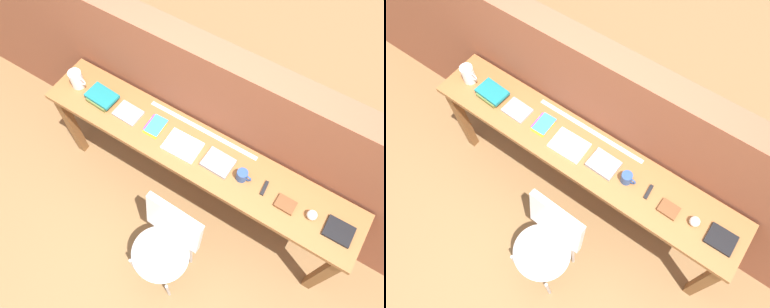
{
  "view_description": "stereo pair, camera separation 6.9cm",
  "coord_description": "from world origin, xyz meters",
  "views": [
    {
      "loc": [
        0.66,
        -0.78,
        3.23
      ],
      "look_at": [
        0.0,
        0.25,
        0.9
      ],
      "focal_mm": 35.0,
      "sensor_mm": 36.0,
      "label": 1
    },
    {
      "loc": [
        0.71,
        -0.74,
        3.23
      ],
      "look_at": [
        0.0,
        0.25,
        0.9
      ],
      "focal_mm": 35.0,
      "sensor_mm": 36.0,
      "label": 2
    }
  ],
  "objects": [
    {
      "name": "magazine_cycling",
      "position": [
        -0.59,
        0.29,
        0.89
      ],
      "size": [
        0.2,
        0.16,
        0.02
      ],
      "primitive_type": "cube",
      "rotation": [
        0.0,
        0.0,
        -0.03
      ],
      "color": "#9E9EA3",
      "rests_on": "sideboard"
    },
    {
      "name": "brick_wall_back",
      "position": [
        0.0,
        0.64,
        0.77
      ],
      "size": [
        6.0,
        0.2,
        1.54
      ],
      "primitive_type": "cube",
      "color": "#935138",
      "rests_on": "ground"
    },
    {
      "name": "pitcher_white",
      "position": [
        -1.08,
        0.3,
        0.96
      ],
      "size": [
        0.14,
        0.1,
        0.18
      ],
      "color": "white",
      "rests_on": "sideboard"
    },
    {
      "name": "chair_white_moulded",
      "position": [
        0.12,
        -0.31,
        0.53
      ],
      "size": [
        0.45,
        0.46,
        0.89
      ],
      "color": "white",
      "rests_on": "ground"
    },
    {
      "name": "book_repair_rightmost",
      "position": [
        1.09,
        0.29,
        0.89
      ],
      "size": [
        0.18,
        0.15,
        0.02
      ],
      "primitive_type": "cube",
      "rotation": [
        0.0,
        0.0,
        0.02
      ],
      "color": "black",
      "rests_on": "sideboard"
    },
    {
      "name": "ground_plane",
      "position": [
        0.0,
        0.0,
        0.0
      ],
      "size": [
        40.0,
        40.0,
        0.0
      ],
      "primitive_type": "plane",
      "color": "olive"
    },
    {
      "name": "multitool_folded",
      "position": [
        0.55,
        0.3,
        0.89
      ],
      "size": [
        0.03,
        0.11,
        0.02
      ],
      "primitive_type": "cube",
      "rotation": [
        0.0,
        0.0,
        0.09
      ],
      "color": "black",
      "rests_on": "sideboard"
    },
    {
      "name": "book_open_centre",
      "position": [
        -0.1,
        0.28,
        0.89
      ],
      "size": [
        0.26,
        0.2,
        0.02
      ],
      "primitive_type": "cube",
      "rotation": [
        0.0,
        0.0,
        0.02
      ],
      "color": "white",
      "rests_on": "sideboard"
    },
    {
      "name": "mug",
      "position": [
        0.38,
        0.28,
        0.92
      ],
      "size": [
        0.11,
        0.08,
        0.09
      ],
      "color": "#2D4C8C",
      "rests_on": "sideboard"
    },
    {
      "name": "ruler_metal_back_edge",
      "position": [
        -0.05,
        0.47,
        0.88
      ],
      "size": [
        0.9,
        0.03,
        0.0
      ],
      "primitive_type": "cube",
      "color": "silver",
      "rests_on": "sideboard"
    },
    {
      "name": "book_grey_hardcover",
      "position": [
        0.19,
        0.29,
        0.89
      ],
      "size": [
        0.21,
        0.17,
        0.03
      ],
      "primitive_type": "cube",
      "rotation": [
        0.0,
        0.0,
        -0.03
      ],
      "color": "#9E9EA3",
      "rests_on": "sideboard"
    },
    {
      "name": "sideboard",
      "position": [
        0.0,
        0.3,
        0.74
      ],
      "size": [
        2.5,
        0.44,
        0.88
      ],
      "color": "#996033",
      "rests_on": "ground"
    },
    {
      "name": "leather_journal_brown",
      "position": [
        0.72,
        0.27,
        0.89
      ],
      "size": [
        0.13,
        0.1,
        0.02
      ],
      "primitive_type": "cube",
      "rotation": [
        0.0,
        0.0,
        -0.01
      ],
      "color": "brown",
      "rests_on": "sideboard"
    },
    {
      "name": "sports_ball_small",
      "position": [
        0.9,
        0.28,
        0.91
      ],
      "size": [
        0.07,
        0.07,
        0.07
      ],
      "primitive_type": "sphere",
      "color": "silver",
      "rests_on": "sideboard"
    },
    {
      "name": "pamphlet_pile_colourful",
      "position": [
        -0.36,
        0.31,
        0.89
      ],
      "size": [
        0.14,
        0.18,
        0.01
      ],
      "color": "orange",
      "rests_on": "sideboard"
    },
    {
      "name": "book_stack_leftmost",
      "position": [
        -0.84,
        0.28,
        0.91
      ],
      "size": [
        0.24,
        0.18,
        0.06
      ],
      "color": "olive",
      "rests_on": "sideboard"
    }
  ]
}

